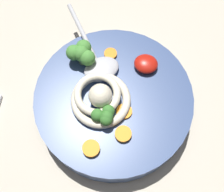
{
  "coord_description": "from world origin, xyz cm",
  "views": [
    {
      "loc": [
        -4.16,
        21.76,
        51.44
      ],
      "look_at": [
        0.26,
        4.0,
        7.99
      ],
      "focal_mm": 46.35,
      "sensor_mm": 36.0,
      "label": 1
    }
  ],
  "objects": [
    {
      "name": "carrot_slice_rear",
      "position": [
        1.21,
        13.23,
        8.39
      ],
      "size": [
        2.66,
        2.66,
        0.79
      ],
      "primitive_type": "cylinder",
      "color": "orange",
      "rests_on": "soup_bowl"
    },
    {
      "name": "broccoli_floret_beside_noodles",
      "position": [
        6.71,
        -1.19,
        10.51
      ],
      "size": [
        5.09,
        4.38,
        4.02
      ],
      "color": "#7A9E60",
      "rests_on": "soup_bowl"
    },
    {
      "name": "carrot_slice_left",
      "position": [
        2.4,
        -3.49,
        8.27
      ],
      "size": [
        2.21,
        2.21,
        0.56
      ],
      "primitive_type": "cylinder",
      "color": "orange",
      "rests_on": "soup_bowl"
    },
    {
      "name": "noodle_pile",
      "position": [
        1.95,
        5.23,
        9.32
      ],
      "size": [
        10.64,
        10.43,
        4.28
      ],
      "color": "beige",
      "rests_on": "soup_bowl"
    },
    {
      "name": "broccoli_floret_front",
      "position": [
        0.49,
        8.21,
        9.93
      ],
      "size": [
        3.92,
        3.37,
        3.1
      ],
      "color": "#7A9E60",
      "rests_on": "soup_bowl"
    },
    {
      "name": "soup_spoon",
      "position": [
        3.93,
        -0.72,
        8.79
      ],
      "size": [
        13.24,
        15.67,
        1.6
      ],
      "rotation": [
        0.0,
        0.0,
        5.37
      ],
      "color": "#B7B7BC",
      "rests_on": "soup_bowl"
    },
    {
      "name": "carrot_slice_center",
      "position": [
        -2.27,
        6.19,
        8.2
      ],
      "size": [
        2.54,
        2.54,
        0.43
      ],
      "primitive_type": "cylinder",
      "color": "orange",
      "rests_on": "soup_bowl"
    },
    {
      "name": "table_slab",
      "position": [
        0.0,
        0.0,
        1.4
      ],
      "size": [
        111.83,
        111.83,
        2.8
      ],
      "primitive_type": "cube",
      "color": "#BCB29E",
      "rests_on": "ground"
    },
    {
      "name": "carrot_slice_beside_chili",
      "position": [
        -2.97,
        9.89,
        8.37
      ],
      "size": [
        2.58,
        2.58,
        0.75
      ],
      "primitive_type": "cylinder",
      "color": "orange",
      "rests_on": "soup_bowl"
    },
    {
      "name": "chili_sauce_dollop",
      "position": [
        -3.95,
        -2.69,
        8.9
      ],
      "size": [
        4.02,
        3.62,
        1.81
      ],
      "primitive_type": "ellipsoid",
      "color": "#B2190F",
      "rests_on": "soup_bowl"
    },
    {
      "name": "soup_bowl",
      "position": [
        0.26,
        4.0,
        5.48
      ],
      "size": [
        26.23,
        26.23,
        5.19
      ],
      "color": "#334775",
      "rests_on": "table_slab"
    }
  ]
}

